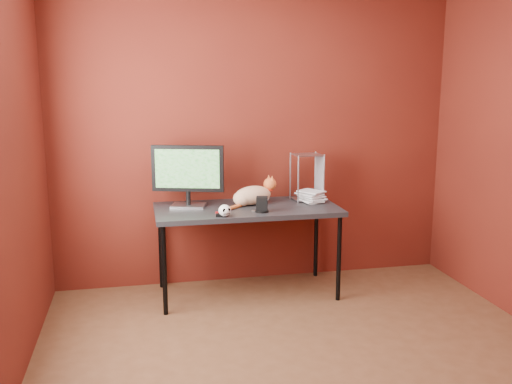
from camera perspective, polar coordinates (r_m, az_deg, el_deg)
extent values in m
cube|color=#51301C|center=(3.74, 5.74, -17.39)|extent=(3.50, 3.50, 0.01)
cube|color=#53160F|center=(4.99, -0.08, 5.69)|extent=(3.50, 0.02, 2.60)
cube|color=#53160F|center=(1.78, 24.05, -5.82)|extent=(3.50, 0.02, 2.60)
cube|color=black|center=(4.69, -0.91, -1.75)|extent=(1.50, 0.70, 0.04)
cylinder|color=black|center=(4.43, -9.14, -7.75)|extent=(0.04, 0.04, 0.71)
cylinder|color=black|center=(4.70, 8.29, -6.60)|extent=(0.04, 0.04, 0.71)
cylinder|color=black|center=(5.00, -9.51, -5.53)|extent=(0.04, 0.04, 0.71)
cylinder|color=black|center=(5.24, 6.03, -4.64)|extent=(0.04, 0.04, 0.71)
cube|color=#A3A3A8|center=(4.72, -6.76, -1.37)|extent=(0.32, 0.26, 0.02)
cylinder|color=black|center=(4.70, -6.78, -0.56)|extent=(0.04, 0.04, 0.12)
cube|color=black|center=(4.66, -6.85, 2.35)|extent=(0.58, 0.20, 0.38)
cube|color=#144C16|center=(4.66, -6.85, 2.35)|extent=(0.51, 0.15, 0.32)
ellipsoid|color=#C16D29|center=(4.76, -0.33, -0.33)|extent=(0.38, 0.28, 0.16)
ellipsoid|color=#C16D29|center=(4.71, -1.37, -0.64)|extent=(0.20, 0.19, 0.13)
sphere|color=white|center=(4.81, 0.69, -0.50)|extent=(0.11, 0.11, 0.11)
sphere|color=#D56129|center=(4.83, 1.40, 0.80)|extent=(0.11, 0.11, 0.11)
cone|color=#D56129|center=(4.80, 1.63, 1.39)|extent=(0.04, 0.04, 0.04)
cone|color=#D56129|center=(4.84, 1.28, 1.49)|extent=(0.04, 0.04, 0.04)
cylinder|color=red|center=(4.83, 1.25, 0.26)|extent=(0.08, 0.08, 0.01)
cylinder|color=#D56129|center=(4.64, -2.03, -1.46)|extent=(0.15, 0.15, 0.03)
ellipsoid|color=white|center=(4.36, -3.15, -1.86)|extent=(0.10, 0.10, 0.09)
ellipsoid|color=black|center=(4.31, -3.32, -1.85)|extent=(0.02, 0.01, 0.03)
ellipsoid|color=black|center=(4.32, -2.82, -1.82)|extent=(0.02, 0.01, 0.03)
cube|color=black|center=(4.32, -3.06, -2.19)|extent=(0.05, 0.01, 0.00)
cylinder|color=black|center=(4.51, 0.59, -1.91)|extent=(0.11, 0.11, 0.02)
cube|color=black|center=(4.50, 0.60, -1.15)|extent=(0.10, 0.10, 0.11)
imported|color=beige|center=(4.85, 4.82, 0.17)|extent=(0.19, 0.24, 0.21)
imported|color=beige|center=(4.82, 4.87, 2.65)|extent=(0.21, 0.25, 0.21)
imported|color=beige|center=(4.79, 4.91, 5.15)|extent=(0.23, 0.26, 0.21)
imported|color=beige|center=(4.77, 4.95, 7.68)|extent=(0.24, 0.26, 0.21)
imported|color=beige|center=(4.76, 5.00, 10.22)|extent=(0.25, 0.26, 0.21)
cylinder|color=#A3A3A8|center=(4.82, 4.11, 1.28)|extent=(0.01, 0.01, 0.41)
cylinder|color=#A3A3A8|center=(4.88, 6.77, 1.38)|extent=(0.01, 0.01, 0.41)
cylinder|color=#A3A3A8|center=(5.00, 3.50, 1.66)|extent=(0.01, 0.01, 0.41)
cylinder|color=#A3A3A8|center=(5.07, 6.07, 1.75)|extent=(0.01, 0.01, 0.41)
cube|color=#A3A3A8|center=(4.98, 5.08, -0.66)|extent=(0.25, 0.21, 0.01)
cube|color=#A3A3A8|center=(4.91, 5.16, 3.74)|extent=(0.25, 0.21, 0.01)
cube|color=#B50D12|center=(4.47, -3.55, -2.07)|extent=(0.08, 0.03, 0.02)
cube|color=black|center=(4.36, -3.68, -2.34)|extent=(0.06, 0.04, 0.03)
cylinder|color=#A3A3A8|center=(4.55, -0.20, -1.89)|extent=(0.04, 0.04, 0.00)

